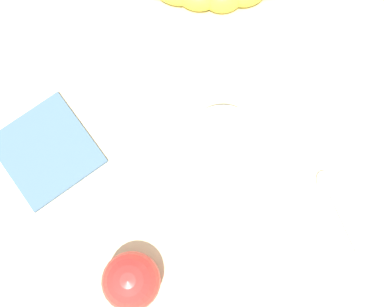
% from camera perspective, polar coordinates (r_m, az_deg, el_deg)
% --- Properties ---
extents(wooden_tabletop, '(1.20, 1.20, 0.03)m').
position_cam_1_polar(wooden_tabletop, '(0.71, -0.21, 5.64)').
color(wooden_tabletop, beige).
rests_on(wooden_tabletop, ground).
extents(smoothie_glass, '(0.09, 0.09, 0.13)m').
position_cam_1_polar(smoothie_glass, '(0.61, 2.96, -0.57)').
color(smoothie_glass, silver).
rests_on(smoothie_glass, wooden_tabletop).
extents(apple_fruit, '(0.07, 0.07, 0.07)m').
position_cam_1_polar(apple_fruit, '(0.62, -6.89, -14.13)').
color(apple_fruit, red).
rests_on(apple_fruit, wooden_tabletop).
extents(teaspoon, '(0.11, 0.02, 0.01)m').
position_cam_1_polar(teaspoon, '(0.68, 15.22, -3.82)').
color(teaspoon, silver).
rests_on(teaspoon, wooden_tabletop).
extents(folded_napkin, '(0.15, 0.14, 0.01)m').
position_cam_1_polar(folded_napkin, '(0.70, -16.06, 0.13)').
color(folded_napkin, slate).
rests_on(folded_napkin, wooden_tabletop).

